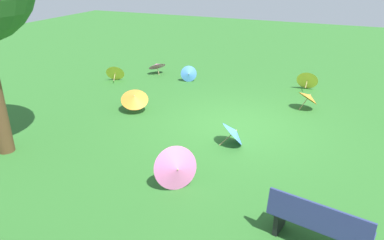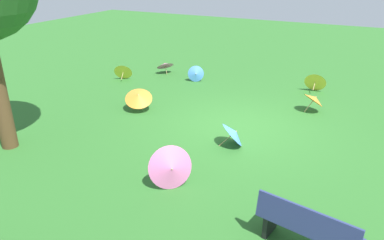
{
  "view_description": "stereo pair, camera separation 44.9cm",
  "coord_description": "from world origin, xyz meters",
  "px_view_note": "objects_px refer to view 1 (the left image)",
  "views": [
    {
      "loc": [
        -2.57,
        9.13,
        4.27
      ],
      "look_at": [
        0.77,
        1.42,
        0.6
      ],
      "focal_mm": 34.13,
      "sensor_mm": 36.0,
      "label": 1
    },
    {
      "loc": [
        -2.97,
        8.94,
        4.27
      ],
      "look_at": [
        0.77,
        1.42,
        0.6
      ],
      "focal_mm": 34.13,
      "sensor_mm": 36.0,
      "label": 2
    }
  ],
  "objects_px": {
    "park_bench": "(318,224)",
    "parasol_orange_1": "(134,98)",
    "parasol_pink_1": "(177,169)",
    "parasol_pink_0": "(157,65)",
    "parasol_blue_0": "(234,132)",
    "parasol_yellow_0": "(307,79)",
    "parasol_yellow_2": "(115,72)",
    "parasol_orange_0": "(309,97)",
    "parasol_blue_1": "(189,74)"
  },
  "relations": [
    {
      "from": "park_bench",
      "to": "parasol_orange_1",
      "type": "xyz_separation_m",
      "value": [
        5.74,
        -3.83,
        -0.01
      ]
    },
    {
      "from": "park_bench",
      "to": "parasol_pink_1",
      "type": "distance_m",
      "value": 2.85
    },
    {
      "from": "park_bench",
      "to": "parasol_pink_0",
      "type": "distance_m",
      "value": 10.52
    },
    {
      "from": "parasol_orange_1",
      "to": "park_bench",
      "type": "bearing_deg",
      "value": 146.24
    },
    {
      "from": "parasol_blue_0",
      "to": "parasol_pink_0",
      "type": "bearing_deg",
      "value": -44.92
    },
    {
      "from": "parasol_blue_0",
      "to": "parasol_pink_1",
      "type": "bearing_deg",
      "value": 78.36
    },
    {
      "from": "parasol_yellow_0",
      "to": "parasol_yellow_2",
      "type": "distance_m",
      "value": 7.18
    },
    {
      "from": "parasol_pink_1",
      "to": "parasol_orange_1",
      "type": "relative_size",
      "value": 0.82
    },
    {
      "from": "parasol_pink_1",
      "to": "parasol_yellow_2",
      "type": "relative_size",
      "value": 1.13
    },
    {
      "from": "park_bench",
      "to": "parasol_orange_0",
      "type": "distance_m",
      "value": 6.23
    },
    {
      "from": "parasol_yellow_0",
      "to": "parasol_yellow_2",
      "type": "bearing_deg",
      "value": 15.35
    },
    {
      "from": "parasol_pink_1",
      "to": "parasol_orange_1",
      "type": "bearing_deg",
      "value": -47.29
    },
    {
      "from": "parasol_yellow_0",
      "to": "parasol_orange_1",
      "type": "height_order",
      "value": "parasol_orange_1"
    },
    {
      "from": "parasol_blue_0",
      "to": "parasol_yellow_0",
      "type": "bearing_deg",
      "value": -101.98
    },
    {
      "from": "parasol_orange_1",
      "to": "parasol_blue_1",
      "type": "bearing_deg",
      "value": -94.48
    },
    {
      "from": "parasol_pink_1",
      "to": "park_bench",
      "type": "bearing_deg",
      "value": 167.23
    },
    {
      "from": "parasol_yellow_0",
      "to": "parasol_blue_1",
      "type": "height_order",
      "value": "parasol_yellow_0"
    },
    {
      "from": "parasol_pink_0",
      "to": "parasol_blue_1",
      "type": "height_order",
      "value": "parasol_blue_1"
    },
    {
      "from": "parasol_blue_1",
      "to": "parasol_yellow_2",
      "type": "xyz_separation_m",
      "value": [
        2.65,
        1.0,
        0.03
      ]
    },
    {
      "from": "parasol_blue_0",
      "to": "parasol_orange_1",
      "type": "bearing_deg",
      "value": -14.21
    },
    {
      "from": "parasol_pink_0",
      "to": "parasol_yellow_2",
      "type": "xyz_separation_m",
      "value": [
        1.01,
        1.47,
        -0.02
      ]
    },
    {
      "from": "parasol_pink_0",
      "to": "parasol_pink_1",
      "type": "xyz_separation_m",
      "value": [
        -4.33,
        7.13,
        0.1
      ]
    },
    {
      "from": "parasol_yellow_0",
      "to": "parasol_pink_0",
      "type": "bearing_deg",
      "value": 4.18
    },
    {
      "from": "parasol_yellow_0",
      "to": "parasol_orange_0",
      "type": "distance_m",
      "value": 2.04
    },
    {
      "from": "parasol_blue_0",
      "to": "parasol_yellow_0",
      "type": "relative_size",
      "value": 1.22
    },
    {
      "from": "parasol_yellow_0",
      "to": "parasol_orange_0",
      "type": "height_order",
      "value": "parasol_yellow_0"
    },
    {
      "from": "parasol_orange_1",
      "to": "parasol_blue_1",
      "type": "xyz_separation_m",
      "value": [
        -0.27,
        -3.46,
        -0.15
      ]
    },
    {
      "from": "parasol_pink_0",
      "to": "parasol_orange_1",
      "type": "distance_m",
      "value": 4.16
    },
    {
      "from": "parasol_blue_0",
      "to": "parasol_orange_0",
      "type": "distance_m",
      "value": 3.5
    },
    {
      "from": "parasol_orange_0",
      "to": "parasol_blue_1",
      "type": "xyz_separation_m",
      "value": [
        4.57,
        -1.12,
        -0.11
      ]
    },
    {
      "from": "parasol_yellow_2",
      "to": "parasol_orange_0",
      "type": "bearing_deg",
      "value": 179.05
    },
    {
      "from": "parasol_blue_1",
      "to": "parasol_yellow_2",
      "type": "distance_m",
      "value": 2.83
    },
    {
      "from": "park_bench",
      "to": "parasol_blue_1",
      "type": "height_order",
      "value": "park_bench"
    },
    {
      "from": "parasol_blue_0",
      "to": "parasol_yellow_2",
      "type": "distance_m",
      "value": 6.7
    },
    {
      "from": "parasol_pink_0",
      "to": "parasol_pink_1",
      "type": "bearing_deg",
      "value": 121.25
    },
    {
      "from": "parasol_pink_0",
      "to": "parasol_orange_1",
      "type": "xyz_separation_m",
      "value": [
        -1.37,
        3.92,
        0.1
      ]
    },
    {
      "from": "parasol_orange_0",
      "to": "parasol_pink_1",
      "type": "relative_size",
      "value": 0.99
    },
    {
      "from": "park_bench",
      "to": "parasol_pink_0",
      "type": "bearing_deg",
      "value": -47.52
    },
    {
      "from": "parasol_yellow_0",
      "to": "park_bench",
      "type": "bearing_deg",
      "value": 98.26
    },
    {
      "from": "park_bench",
      "to": "parasol_yellow_0",
      "type": "height_order",
      "value": "park_bench"
    },
    {
      "from": "park_bench",
      "to": "parasol_blue_0",
      "type": "xyz_separation_m",
      "value": [
        2.3,
        -2.96,
        -0.13
      ]
    },
    {
      "from": "park_bench",
      "to": "parasol_yellow_0",
      "type": "relative_size",
      "value": 2.2
    },
    {
      "from": "parasol_orange_0",
      "to": "parasol_orange_1",
      "type": "xyz_separation_m",
      "value": [
        4.84,
        2.34,
        0.04
      ]
    },
    {
      "from": "parasol_orange_1",
      "to": "parasol_blue_1",
      "type": "distance_m",
      "value": 3.47
    },
    {
      "from": "parasol_yellow_0",
      "to": "parasol_orange_0",
      "type": "relative_size",
      "value": 0.82
    },
    {
      "from": "parasol_orange_0",
      "to": "parasol_orange_1",
      "type": "bearing_deg",
      "value": 25.76
    },
    {
      "from": "park_bench",
      "to": "parasol_orange_1",
      "type": "height_order",
      "value": "park_bench"
    },
    {
      "from": "parasol_orange_0",
      "to": "parasol_orange_1",
      "type": "distance_m",
      "value": 5.37
    },
    {
      "from": "parasol_pink_0",
      "to": "parasol_orange_0",
      "type": "xyz_separation_m",
      "value": [
        -6.21,
        1.59,
        0.06
      ]
    },
    {
      "from": "parasol_pink_0",
      "to": "parasol_orange_1",
      "type": "relative_size",
      "value": 0.84
    }
  ]
}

